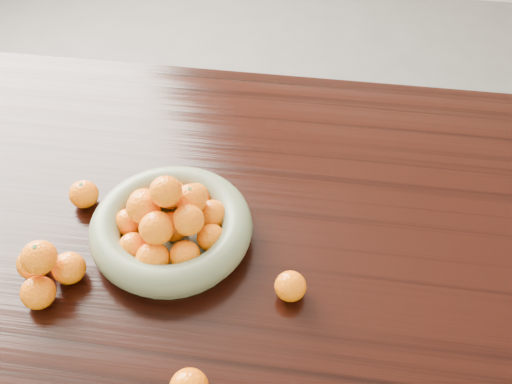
# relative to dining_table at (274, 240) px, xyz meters

# --- Properties ---
(ground) EXTENTS (5.00, 5.00, 0.00)m
(ground) POSITION_rel_dining_table_xyz_m (0.00, 0.00, -0.66)
(ground) COLOR #4E4C4A
(ground) RESTS_ON ground
(dining_table) EXTENTS (2.00, 1.00, 0.75)m
(dining_table) POSITION_rel_dining_table_xyz_m (0.00, 0.00, 0.00)
(dining_table) COLOR black
(dining_table) RESTS_ON ground
(fruit_bowl) EXTENTS (0.32, 0.32, 0.16)m
(fruit_bowl) POSITION_rel_dining_table_xyz_m (-0.19, -0.10, 0.13)
(fruit_bowl) COLOR #677152
(fruit_bowl) RESTS_ON dining_table
(orange_pyramid) EXTENTS (0.13, 0.12, 0.11)m
(orange_pyramid) POSITION_rel_dining_table_xyz_m (-0.40, -0.24, 0.13)
(orange_pyramid) COLOR orange
(orange_pyramid) RESTS_ON dining_table
(loose_orange_0) EXTENTS (0.06, 0.06, 0.06)m
(loose_orange_0) POSITION_rel_dining_table_xyz_m (-0.40, -0.03, 0.12)
(loose_orange_0) COLOR orange
(loose_orange_0) RESTS_ON dining_table
(loose_orange_2) EXTENTS (0.06, 0.06, 0.05)m
(loose_orange_2) POSITION_rel_dining_table_xyz_m (0.05, -0.20, 0.12)
(loose_orange_2) COLOR orange
(loose_orange_2) RESTS_ON dining_table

